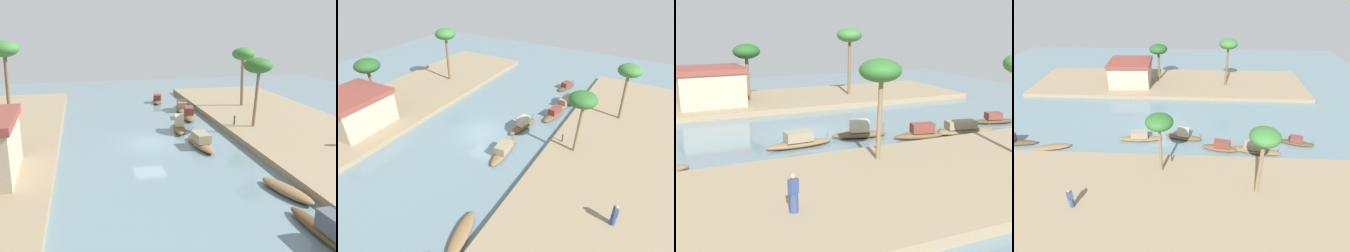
# 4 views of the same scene
# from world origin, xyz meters

# --- Properties ---
(river_water) EXTENTS (68.26, 68.26, 0.00)m
(river_water) POSITION_xyz_m (0.00, 0.00, 0.00)
(river_water) COLOR slate
(river_water) RESTS_ON ground
(riverbank_left) EXTENTS (42.51, 11.78, 0.52)m
(riverbank_left) POSITION_xyz_m (0.00, -12.88, 0.26)
(riverbank_left) COLOR #937F60
(riverbank_left) RESTS_ON ground
(riverbank_right) EXTENTS (42.51, 11.78, 0.52)m
(riverbank_right) POSITION_xyz_m (0.00, 12.88, 0.26)
(riverbank_right) COLOR #937F60
(riverbank_right) RESTS_ON ground
(sampan_upstream_small) EXTENTS (5.43, 2.06, 1.09)m
(sampan_upstream_small) POSITION_xyz_m (10.67, -5.42, 0.41)
(sampan_upstream_small) COLOR brown
(sampan_upstream_small) RESTS_ON river_water
(sampan_with_tall_canopy) EXTENTS (4.87, 1.44, 1.14)m
(sampan_with_tall_canopy) POSITION_xyz_m (-1.82, -3.71, 0.43)
(sampan_with_tall_canopy) COLOR brown
(sampan_with_tall_canopy) RESTS_ON river_water
(sampan_downstream_large) EXTENTS (3.85, 1.84, 0.97)m
(sampan_downstream_large) POSITION_xyz_m (15.49, -3.69, 0.35)
(sampan_downstream_large) COLOR brown
(sampan_downstream_large) RESTS_ON river_water
(sampan_open_hull) EXTENTS (4.33, 1.74, 1.40)m
(sampan_open_hull) POSITION_xyz_m (3.01, -3.22, 0.47)
(sampan_open_hull) COLOR brown
(sampan_open_hull) RESTS_ON river_water
(sampan_foreground) EXTENTS (4.09, 1.98, 0.48)m
(sampan_foreground) POSITION_xyz_m (-11.06, -5.90, 0.24)
(sampan_foreground) COLOR brown
(sampan_foreground) RESTS_ON river_water
(sampan_midstream) EXTENTS (3.95, 1.78, 1.18)m
(sampan_midstream) POSITION_xyz_m (7.03, -5.22, 0.44)
(sampan_midstream) COLOR brown
(sampan_midstream) RESTS_ON river_water
(person_on_near_bank) EXTENTS (0.51, 0.51, 1.75)m
(person_on_near_bank) POSITION_xyz_m (-5.43, -14.35, 1.27)
(person_on_near_bank) COLOR #33477A
(person_on_near_bank) RESTS_ON riverbank_left
(mooring_post) EXTENTS (0.14, 0.14, 0.80)m
(mooring_post) POSITION_xyz_m (2.06, -8.02, 0.92)
(mooring_post) COLOR #4C3823
(mooring_post) RESTS_ON riverbank_left
(palm_tree_left_near) EXTENTS (2.43, 2.43, 5.95)m
(palm_tree_left_near) POSITION_xyz_m (1.23, -9.57, 5.68)
(palm_tree_left_near) COLOR #7F6647
(palm_tree_left_near) RESTS_ON riverbank_left
(palm_tree_left_far) EXTENTS (2.42, 2.42, 6.19)m
(palm_tree_left_far) POSITION_xyz_m (9.63, -11.84, 5.85)
(palm_tree_left_far) COLOR #7F6647
(palm_tree_left_far) RESTS_ON riverbank_left
(palm_tree_right_tall) EXTENTS (2.82, 2.82, 5.67)m
(palm_tree_right_tall) POSITION_xyz_m (-1.77, 14.16, 5.29)
(palm_tree_right_tall) COLOR brown
(palm_tree_right_tall) RESTS_ON riverbank_right
(palm_tree_right_short) EXTENTS (2.70, 2.70, 7.20)m
(palm_tree_right_short) POSITION_xyz_m (8.91, 11.76, 6.77)
(palm_tree_right_short) COLOR brown
(palm_tree_right_short) RESTS_ON riverbank_right
(riverside_building) EXTENTS (6.62, 6.05, 3.66)m
(riverside_building) POSITION_xyz_m (-5.93, 11.81, 2.38)
(riverside_building) COLOR tan
(riverside_building) RESTS_ON riverbank_right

